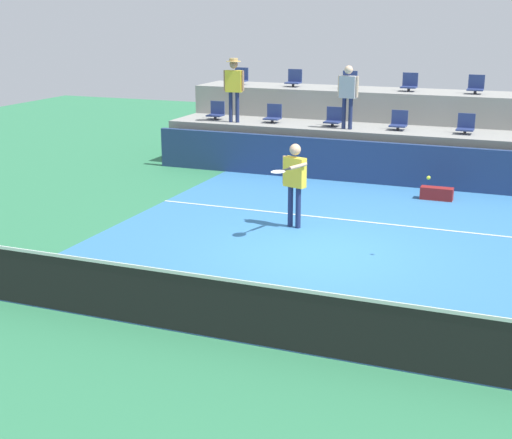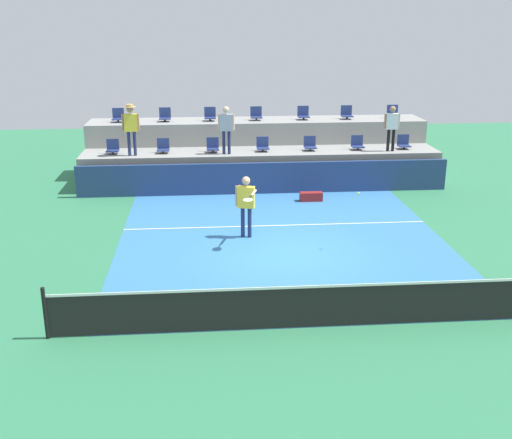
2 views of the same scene
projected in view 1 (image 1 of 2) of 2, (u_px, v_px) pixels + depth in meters
The scene contains 22 objects.
ground_plane at pixel (317, 254), 13.55m from camera, with size 40.00×40.00×0.00m, color #2D754C.
court_inner_paint at pixel (332, 239), 14.44m from camera, with size 9.00×10.00×0.01m, color teal.
court_service_line at pixel (350, 220), 15.69m from camera, with size 9.00×0.06×0.00m, color white.
tennis_net at pixel (231, 308), 9.84m from camera, with size 10.48×0.08×1.07m.
sponsor_backboard at pixel (386, 164), 18.75m from camera, with size 13.00×0.16×1.10m, color navy.
seating_tier_lower at pixel (396, 152), 19.90m from camera, with size 13.00×1.80×1.25m, color gray.
seating_tier_upper at pixel (409, 127), 21.39m from camera, with size 13.00×1.80×2.10m, color gray.
stadium_chair_lower_far_left at pixel (216, 112), 21.49m from camera, with size 0.44×0.40×0.52m.
stadium_chair_lower_left at pixel (273, 115), 20.86m from camera, with size 0.44×0.40×0.52m.
stadium_chair_lower_mid_left at pixel (333, 118), 20.23m from camera, with size 0.44×0.40×0.52m.
stadium_chair_lower_center at pixel (399, 122), 19.59m from camera, with size 0.44×0.40×0.52m.
stadium_chair_lower_mid_right at pixel (466, 125), 18.97m from camera, with size 0.44×0.40×0.52m.
stadium_chair_upper_far_left at pixel (241, 78), 22.86m from camera, with size 0.44×0.40×0.52m.
stadium_chair_upper_left at pixel (294, 79), 22.23m from camera, with size 0.44×0.40×0.52m.
stadium_chair_upper_mid_left at pixel (349, 81), 21.62m from camera, with size 0.44×0.40×0.52m.
stadium_chair_upper_center at pixel (409, 84), 20.99m from camera, with size 0.44×0.40×0.52m.
stadium_chair_upper_mid_right at pixel (476, 86), 20.34m from camera, with size 0.44×0.40×0.52m.
tennis_player at pixel (294, 177), 14.89m from camera, with size 0.59×1.31×1.76m.
spectator_with_hat at pixel (234, 83), 20.64m from camera, with size 0.61×0.46×1.80m.
spectator_in_white at pixel (348, 91), 19.49m from camera, with size 0.59×0.26×1.69m.
tennis_ball at pixel (429, 178), 12.71m from camera, with size 0.07×0.07×0.07m.
equipment_bag at pixel (437, 194), 17.37m from camera, with size 0.76×0.28×0.30m, color maroon.
Camera 1 is at (3.66, -12.36, 4.37)m, focal length 51.17 mm.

